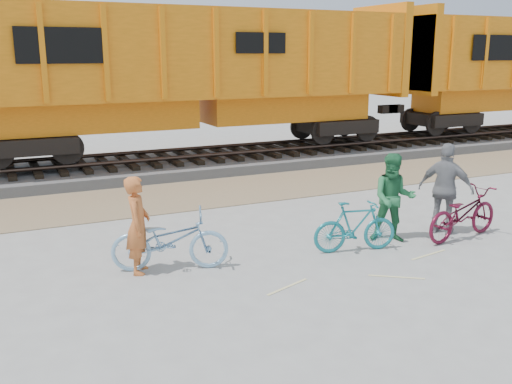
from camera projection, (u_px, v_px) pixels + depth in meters
ground at (316, 261)px, 10.00m from camera, size 120.00×120.00×0.00m
gravel_strip at (207, 193)px, 14.84m from camera, size 120.00×3.00×0.02m
ballast_bed at (168, 164)px, 17.89m from camera, size 120.00×4.00×0.30m
track at (168, 154)px, 17.81m from camera, size 120.00×2.60×0.24m
hopper_car_center at (198, 71)px, 17.65m from camera, size 14.00×3.13×4.65m
bicycle_blue at (170, 240)px, 9.51m from camera, size 2.06×1.24×1.02m
bicycle_teal at (355, 227)px, 10.39m from camera, size 1.64×0.78×0.95m
bicycle_maroon at (463, 213)px, 11.13m from camera, size 2.01×0.95×1.01m
person_solo at (138, 225)px, 9.32m from camera, size 0.58×0.70×1.63m
person_man at (393, 198)px, 10.89m from camera, size 1.05×1.00×1.72m
person_woman at (446, 189)px, 11.34m from camera, size 0.97×1.15×1.84m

